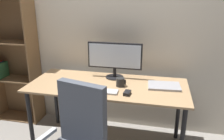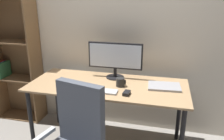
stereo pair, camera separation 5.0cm
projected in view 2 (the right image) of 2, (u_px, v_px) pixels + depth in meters
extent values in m
cube|color=beige|center=(119.00, 24.00, 2.66)|extent=(6.40, 0.10, 2.60)
cube|color=tan|center=(108.00, 85.00, 2.36)|extent=(1.65, 0.71, 0.02)
cylinder|color=black|center=(31.00, 121.00, 2.37)|extent=(0.04, 0.04, 0.72)
cylinder|color=black|center=(57.00, 98.00, 2.92)|extent=(0.04, 0.04, 0.72)
cylinder|color=black|center=(179.00, 112.00, 2.57)|extent=(0.04, 0.04, 0.72)
cylinder|color=black|center=(115.00, 77.00, 2.54)|extent=(0.20, 0.20, 0.01)
cylinder|color=black|center=(115.00, 72.00, 2.52)|extent=(0.04, 0.04, 0.10)
cube|color=black|center=(115.00, 56.00, 2.46)|extent=(0.60, 0.03, 0.29)
cube|color=silver|center=(115.00, 56.00, 2.45)|extent=(0.57, 0.01, 0.26)
cube|color=#B7BABC|center=(102.00, 91.00, 2.16)|extent=(0.29, 0.12, 0.02)
cube|color=black|center=(127.00, 93.00, 2.10)|extent=(0.07, 0.10, 0.03)
cylinder|color=black|center=(120.00, 82.00, 2.29)|extent=(0.09, 0.09, 0.09)
cube|color=black|center=(125.00, 82.00, 2.28)|extent=(0.02, 0.01, 0.05)
cube|color=#99999E|center=(164.00, 86.00, 2.27)|extent=(0.34, 0.25, 0.02)
cube|color=#474C56|center=(81.00, 114.00, 1.75)|extent=(0.40, 0.17, 0.52)
cube|color=#B7BABC|center=(42.00, 136.00, 1.76)|extent=(0.10, 0.26, 0.03)
cube|color=brown|center=(36.00, 62.00, 2.85)|extent=(0.02, 0.28, 1.64)
cube|color=brown|center=(21.00, 58.00, 3.04)|extent=(0.62, 0.01, 1.64)
cube|color=brown|center=(23.00, 115.00, 3.18)|extent=(0.58, 0.26, 0.02)
cube|color=brown|center=(18.00, 78.00, 3.00)|extent=(0.58, 0.26, 0.02)
cube|color=brown|center=(12.00, 42.00, 2.84)|extent=(0.58, 0.26, 0.02)
cube|color=#B22D28|center=(0.00, 69.00, 3.01)|extent=(0.02, 0.22, 0.21)
cube|color=#28478C|center=(2.00, 70.00, 3.01)|extent=(0.03, 0.22, 0.19)
cube|color=#337242|center=(5.00, 70.00, 3.00)|extent=(0.03, 0.22, 0.20)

